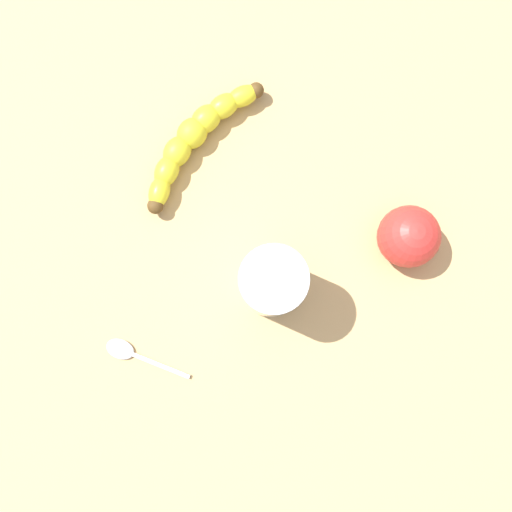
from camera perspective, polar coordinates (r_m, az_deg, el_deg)
The scene contains 5 objects.
wooden_tabletop at distance 74.16cm, azimuth -3.73°, elevation 7.35°, with size 120.00×120.00×3.00cm, color tan.
banana at distance 72.81cm, azimuth -6.35°, elevation 12.08°, with size 9.96×20.96×3.74cm.
smoothie_glass at distance 64.25cm, azimuth 1.70°, elevation -2.89°, with size 7.61×7.61×12.31cm.
apple_fruit at distance 69.65cm, azimuth 15.58°, elevation 1.96°, with size 7.70×7.70×7.70cm, color red.
teaspoon at distance 71.55cm, azimuth -13.43°, elevation -9.59°, with size 9.67×8.10×0.80cm.
Camera 1 is at (-18.93, 5.46, 73.00)cm, focal length 38.50 mm.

